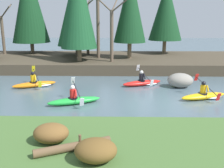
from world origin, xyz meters
TOP-DOWN VIEW (x-y plane):
  - ground_plane at (0.00, 0.00)m, footprint 90.00×90.00m
  - riverbank_near at (0.00, -6.60)m, footprint 44.00×5.40m
  - riverbank_far at (0.00, 10.47)m, footprint 44.00×8.71m
  - conifer_tree_left at (-10.21, 13.06)m, footprint 3.64×3.64m
  - conifer_tree_mid_left at (-5.40, 11.38)m, footprint 3.62×3.62m
  - conifer_tree_centre at (-4.74, 8.10)m, footprint 2.94×2.94m
  - conifer_tree_mid_right at (-0.57, 9.88)m, footprint 2.79×2.79m
  - conifer_tree_right at (3.03, 12.99)m, footprint 3.23×3.23m
  - bare_tree_upstream at (-12.74, 12.38)m, footprint 2.69×2.66m
  - bare_tree_mid_upstream at (-4.48, 12.39)m, footprint 3.50×3.46m
  - bare_tree_mid_downstream at (-3.29, 9.91)m, footprint 3.97×3.92m
  - bare_tree_downstream at (-2.07, 7.94)m, footprint 3.00×2.96m
  - shrub_clump_second at (-3.62, -6.02)m, footprint 1.07×0.89m
  - shrub_clump_third at (-2.19, -7.07)m, footprint 1.12×0.93m
  - kayaker_lead at (3.14, 0.49)m, footprint 2.74×2.01m
  - kayaker_middle at (0.08, 3.39)m, footprint 2.72×1.98m
  - kayaker_trailing at (-3.82, -0.52)m, footprint 2.73×1.99m
  - kayaker_far_back at (-6.82, 2.87)m, footprint 2.67×1.94m
  - boulder_midstream at (2.34, 2.93)m, footprint 1.61×1.26m
  - driftwood_log at (-2.87, -6.53)m, footprint 2.11×1.12m

SIDE VIEW (x-z plane):
  - ground_plane at x=0.00m, z-range 0.00..0.00m
  - kayaker_lead at x=3.14m, z-range -0.40..0.80m
  - kayaker_middle at x=0.08m, z-range -0.40..0.80m
  - kayaker_far_back at x=-6.82m, z-range -0.40..0.80m
  - kayaker_trailing at x=-3.82m, z-range -0.38..0.82m
  - riverbank_near at x=0.00m, z-range 0.00..0.64m
  - riverbank_far at x=0.00m, z-range 0.00..0.83m
  - boulder_midstream at x=2.34m, z-range 0.00..0.91m
  - driftwood_log at x=-2.87m, z-range 0.55..0.99m
  - shrub_clump_second at x=-3.62m, z-range 0.64..1.22m
  - shrub_clump_third at x=-2.19m, z-range 0.64..1.25m
  - bare_tree_upstream at x=-12.74m, z-range 0.69..5.50m
  - bare_tree_downstream at x=-2.07m, z-range 0.68..6.06m
  - bare_tree_mid_upstream at x=-4.48m, z-range 0.64..6.99m
  - bare_tree_mid_downstream at x=-3.29m, z-range 0.62..7.85m
  - conifer_tree_right at x=3.03m, z-range 1.48..8.49m
  - conifer_tree_mid_left at x=-5.40m, z-range 1.30..8.84m
  - conifer_tree_mid_right at x=-0.57m, z-range 1.51..8.85m
  - conifer_tree_centre at x=-4.74m, z-range 1.35..9.48m
  - conifer_tree_left at x=-10.21m, z-range 1.36..10.04m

